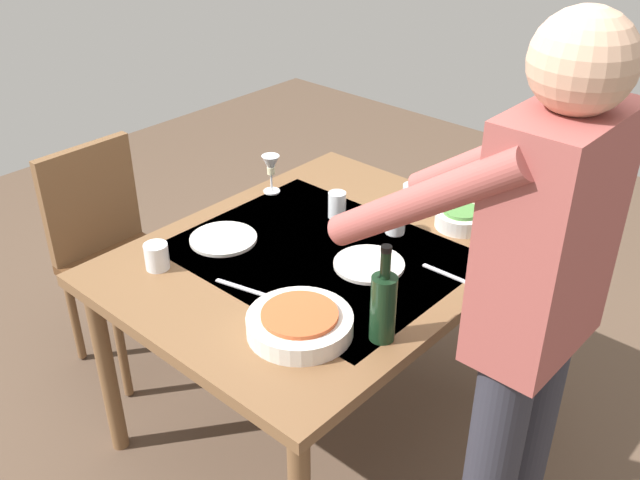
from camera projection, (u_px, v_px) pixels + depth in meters
ground_plane at (320, 419)px, 2.75m from camera, size 6.00×6.00×0.00m
dining_table at (320, 272)px, 2.41m from camera, size 1.32×1.06×0.75m
chair_near at (110, 244)px, 2.85m from camera, size 0.40×0.40×0.91m
person_server at (528, 312)px, 1.73m from camera, size 0.42×0.61×1.69m
wine_bottle at (383, 305)px, 1.93m from camera, size 0.07×0.07×0.30m
wine_glass_left at (271, 167)px, 2.71m from camera, size 0.07×0.07×0.15m
water_cup_near_left at (157, 256)px, 2.27m from camera, size 0.08×0.08×0.09m
water_cup_near_right at (337, 205)px, 2.56m from camera, size 0.06×0.06×0.10m
water_cup_far_left at (395, 220)px, 2.47m from camera, size 0.07×0.07×0.10m
water_cup_far_right at (413, 197)px, 2.62m from camera, size 0.08×0.08×0.10m
serving_bowl_pasta at (300, 323)px, 1.99m from camera, size 0.30×0.30×0.07m
side_bowl_salad at (461, 218)px, 2.51m from camera, size 0.18×0.18×0.07m
dinner_plate_near at (369, 264)px, 2.30m from camera, size 0.23×0.23×0.01m
dinner_plate_far at (223, 239)px, 2.44m from camera, size 0.23×0.23×0.01m
table_knife at (244, 288)px, 2.19m from camera, size 0.06×0.20×0.00m
table_fork at (448, 275)px, 2.25m from camera, size 0.02×0.18×0.00m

